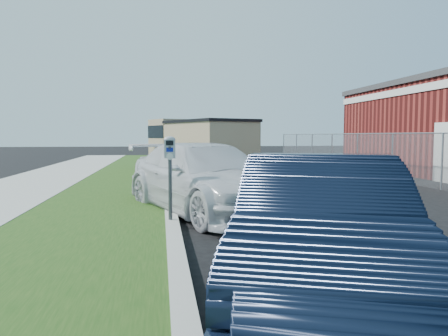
{
  "coord_description": "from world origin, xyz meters",
  "views": [
    {
      "loc": [
        -2.79,
        -8.61,
        1.73
      ],
      "look_at": [
        -1.4,
        1.0,
        1.0
      ],
      "focal_mm": 35.0,
      "sensor_mm": 36.0,
      "label": 1
    }
  ],
  "objects": [
    {
      "name": "parking_meter",
      "position": [
        -2.63,
        -0.45,
        1.28
      ],
      "size": [
        0.22,
        0.16,
        1.56
      ],
      "rotation": [
        0.0,
        0.0,
        -0.05
      ],
      "color": "#3F4247",
      "rests_on": "ground"
    },
    {
      "name": "chainlink_fence",
      "position": [
        6.0,
        7.0,
        1.26
      ],
      "size": [
        0.06,
        30.06,
        30.0
      ],
      "color": "slate",
      "rests_on": "ground"
    },
    {
      "name": "ground",
      "position": [
        0.0,
        0.0,
        0.0
      ],
      "size": [
        120.0,
        120.0,
        0.0
      ],
      "primitive_type": "plane",
      "color": "black",
      "rests_on": "ground"
    },
    {
      "name": "navy_sedan",
      "position": [
        -1.12,
        -4.23,
        0.76
      ],
      "size": [
        2.92,
        4.87,
        1.51
      ],
      "primitive_type": "imported",
      "rotation": [
        0.0,
        0.0,
        -0.31
      ],
      "color": "black",
      "rests_on": "ground"
    },
    {
      "name": "streetside",
      "position": [
        -5.57,
        2.0,
        0.07
      ],
      "size": [
        6.12,
        50.0,
        0.15
      ],
      "color": "gray",
      "rests_on": "ground"
    },
    {
      "name": "white_wagon",
      "position": [
        -1.83,
        1.07,
        0.78
      ],
      "size": [
        3.99,
        5.8,
        1.56
      ],
      "primitive_type": "imported",
      "rotation": [
        0.0,
        0.0,
        0.37
      ],
      "color": "silver",
      "rests_on": "ground"
    },
    {
      "name": "dump_truck",
      "position": [
        -1.22,
        10.58,
        1.39
      ],
      "size": [
        4.62,
        6.68,
        2.47
      ],
      "rotation": [
        0.0,
        0.0,
        0.41
      ],
      "color": "black",
      "rests_on": "ground"
    }
  ]
}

